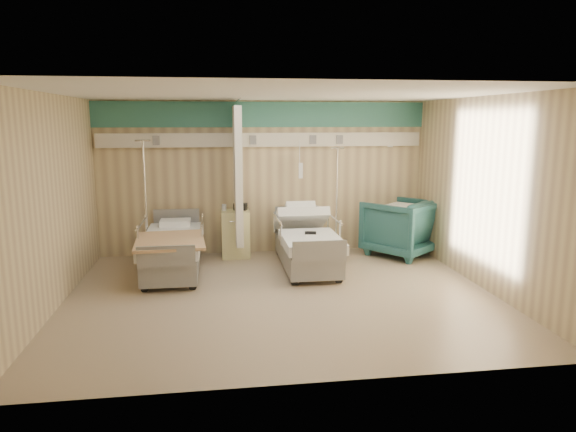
{
  "coord_description": "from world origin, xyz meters",
  "views": [
    {
      "loc": [
        -0.88,
        -6.91,
        2.46
      ],
      "look_at": [
        0.18,
        0.6,
        1.03
      ],
      "focal_mm": 32.0,
      "sensor_mm": 36.0,
      "label": 1
    }
  ],
  "objects_px": {
    "bed_left": "(173,254)",
    "bedside_cabinet": "(236,234)",
    "iv_stand_right": "(336,232)",
    "iv_stand_left": "(148,238)",
    "bed_right": "(307,250)",
    "visitor_armchair": "(400,227)"
  },
  "relations": [
    {
      "from": "bed_left",
      "to": "bedside_cabinet",
      "type": "xyz_separation_m",
      "value": [
        1.05,
        0.9,
        0.11
      ]
    },
    {
      "from": "iv_stand_right",
      "to": "iv_stand_left",
      "type": "distance_m",
      "value": 3.38
    },
    {
      "from": "bed_left",
      "to": "bedside_cabinet",
      "type": "relative_size",
      "value": 2.54
    },
    {
      "from": "bed_left",
      "to": "bedside_cabinet",
      "type": "bearing_deg",
      "value": 40.6
    },
    {
      "from": "bed_right",
      "to": "bedside_cabinet",
      "type": "height_order",
      "value": "bedside_cabinet"
    },
    {
      "from": "bed_right",
      "to": "visitor_armchair",
      "type": "relative_size",
      "value": 1.9
    },
    {
      "from": "bed_left",
      "to": "iv_stand_right",
      "type": "xyz_separation_m",
      "value": [
        2.9,
        0.84,
        0.09
      ]
    },
    {
      "from": "bed_left",
      "to": "iv_stand_left",
      "type": "relative_size",
      "value": 1.01
    },
    {
      "from": "bed_left",
      "to": "iv_stand_right",
      "type": "bearing_deg",
      "value": 16.18
    },
    {
      "from": "bedside_cabinet",
      "to": "iv_stand_right",
      "type": "bearing_deg",
      "value": -1.81
    },
    {
      "from": "bed_left",
      "to": "iv_stand_left",
      "type": "xyz_separation_m",
      "value": [
        -0.48,
        0.72,
        0.12
      ]
    },
    {
      "from": "bed_left",
      "to": "iv_stand_right",
      "type": "distance_m",
      "value": 3.02
    },
    {
      "from": "bed_right",
      "to": "iv_stand_right",
      "type": "relative_size",
      "value": 1.1
    },
    {
      "from": "bed_left",
      "to": "iv_stand_right",
      "type": "height_order",
      "value": "iv_stand_right"
    },
    {
      "from": "bed_right",
      "to": "iv_stand_right",
      "type": "xyz_separation_m",
      "value": [
        0.7,
        0.84,
        0.09
      ]
    },
    {
      "from": "bedside_cabinet",
      "to": "visitor_armchair",
      "type": "xyz_separation_m",
      "value": [
        3.0,
        -0.3,
        0.09
      ]
    },
    {
      "from": "bed_right",
      "to": "visitor_armchair",
      "type": "height_order",
      "value": "visitor_armchair"
    },
    {
      "from": "bed_right",
      "to": "iv_stand_right",
      "type": "bearing_deg",
      "value": 50.22
    },
    {
      "from": "visitor_armchair",
      "to": "iv_stand_right",
      "type": "xyz_separation_m",
      "value": [
        -1.15,
        0.24,
        -0.11
      ]
    },
    {
      "from": "visitor_armchair",
      "to": "iv_stand_left",
      "type": "bearing_deg",
      "value": -39.56
    },
    {
      "from": "bedside_cabinet",
      "to": "iv_stand_right",
      "type": "xyz_separation_m",
      "value": [
        1.85,
        -0.06,
        -0.02
      ]
    },
    {
      "from": "visitor_armchair",
      "to": "bed_left",
      "type": "bearing_deg",
      "value": -29.67
    }
  ]
}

